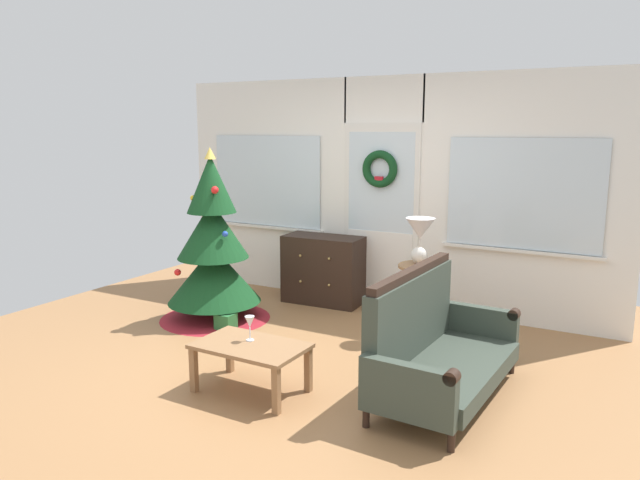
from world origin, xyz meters
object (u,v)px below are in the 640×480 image
side_table (423,287)px  gift_box (226,322)px  dresser_cabinet (323,270)px  table_lamp (420,234)px  settee_sofa (434,347)px  wine_glass (250,323)px  coffee_table (251,351)px  christmas_tree (213,255)px

side_table → gift_box: bearing=-156.8°
dresser_cabinet → table_lamp: size_ratio=2.09×
settee_sofa → wine_glass: (-1.28, -0.56, 0.15)m
wine_glass → gift_box: bearing=136.0°
side_table → coffee_table: side_table is taller
side_table → gift_box: (-1.77, -0.76, -0.42)m
settee_sofa → gift_box: 2.32m
side_table → coffee_table: (-0.74, -1.77, -0.18)m
christmas_tree → table_lamp: size_ratio=4.10×
side_table → dresser_cabinet: bearing=157.4°
settee_sofa → wine_glass: bearing=-156.3°
side_table → gift_box: 1.98m
christmas_tree → settee_sofa: size_ratio=1.13×
table_lamp → wine_glass: size_ratio=2.26×
settee_sofa → table_lamp: (-0.55, 1.19, 0.63)m
dresser_cabinet → coffee_table: 2.45m
gift_box → dresser_cabinet: bearing=74.6°
side_table → settee_sofa: bearing=-66.7°
settee_sofa → wine_glass: 1.41m
table_lamp → gift_box: table_lamp is taller
settee_sofa → side_table: 1.25m
dresser_cabinet → table_lamp: table_lamp is taller
side_table → christmas_tree: bearing=-166.9°
coffee_table → gift_box: 1.47m
dresser_cabinet → wine_glass: (0.61, -2.30, 0.13)m
table_lamp → gift_box: bearing=-155.0°
settee_sofa → side_table: bearing=113.3°
coffee_table → table_lamp: bearing=69.4°
table_lamp → gift_box: size_ratio=2.47×
dresser_cabinet → wine_glass: bearing=-75.1°
table_lamp → side_table: bearing=-33.7°
dresser_cabinet → table_lamp: (1.34, -0.55, 0.61)m
side_table → table_lamp: table_lamp is taller
christmas_tree → wine_glass: 1.81m
settee_sofa → table_lamp: table_lamp is taller
coffee_table → gift_box: (-1.03, 1.01, -0.24)m
settee_sofa → side_table: size_ratio=2.22×
table_lamp → wine_glass: bearing=-112.7°
coffee_table → settee_sofa: bearing=27.0°
christmas_tree → gift_box: 0.74m
settee_sofa → dresser_cabinet: bearing=137.6°
christmas_tree → side_table: christmas_tree is taller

